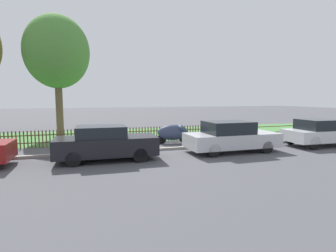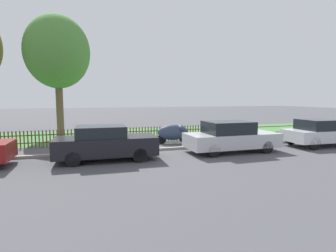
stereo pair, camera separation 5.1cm
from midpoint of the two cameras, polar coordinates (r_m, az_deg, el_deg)
name	(u,v)px [view 1 (the left image)]	position (r m, az deg, el deg)	size (l,w,h in m)	color
ground_plane	(122,153)	(12.49, -10.05, -5.82)	(120.00, 120.00, 0.00)	#4C4C51
kerb_stone	(122,151)	(12.58, -10.11, -5.46)	(42.51, 0.20, 0.12)	#9E998E
grass_strip	(111,135)	(18.38, -12.35, -2.02)	(42.51, 6.74, 0.01)	#477F3D
park_fence	(116,136)	(15.01, -11.33, -2.10)	(42.51, 0.05, 0.90)	brown
parked_car_black_saloon	(106,143)	(11.10, -13.56, -3.60)	(4.11, 1.75, 1.43)	black
parked_car_navy_estate	(231,137)	(12.83, 13.41, -2.28)	(4.44, 1.85, 1.47)	#BCBCC1
parked_car_red_compact	(319,132)	(16.14, 30.01, -1.22)	(3.78, 1.85, 1.44)	silver
covered_motorcycle	(174,132)	(14.78, 1.17, -1.34)	(1.85, 0.89, 1.08)	black
tree_mid_park	(57,52)	(19.74, -23.09, 14.55)	(4.25, 4.25, 8.10)	brown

